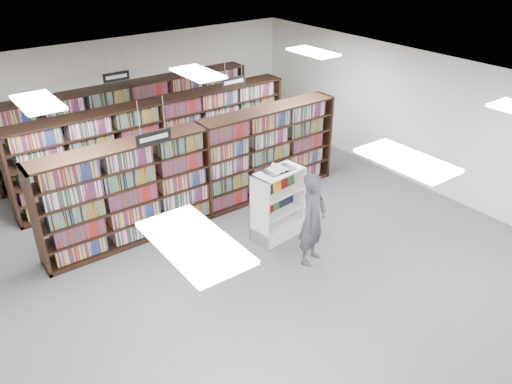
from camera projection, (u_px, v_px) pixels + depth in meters
floor at (259, 256)px, 9.73m from camera, size 12.00×12.00×0.00m
ceiling at (260, 97)px, 8.21m from camera, size 10.00×12.00×0.10m
wall_back at (124, 99)px, 13.21m from camera, size 10.00×0.10×3.20m
wall_right at (431, 124)px, 11.59m from camera, size 0.10×12.00×3.20m
bookshelf_row_near at (203, 171)px, 10.65m from camera, size 7.00×0.60×2.10m
bookshelf_row_mid at (160, 142)px, 12.06m from camera, size 7.00×0.60×2.10m
bookshelf_row_far at (131, 122)px, 13.26m from camera, size 7.00×0.60×2.10m
aisle_sign_left at (154, 137)px, 8.45m from camera, size 0.65×0.02×0.80m
aisle_sign_right at (233, 81)px, 11.43m from camera, size 0.65×0.02×0.80m
aisle_sign_center at (116, 76)px, 11.80m from camera, size 0.65×0.02×0.80m
troffer_front_left at (194, 242)px, 4.54m from camera, size 0.60×1.20×0.04m
troffer_front_center at (406, 160)px, 6.11m from camera, size 0.60×1.20×0.04m
troffer_back_left at (38, 102)px, 8.07m from camera, size 0.60×1.20×0.04m
troffer_back_center at (198, 73)px, 9.64m from camera, size 0.60×1.20×0.04m
troffer_back_right at (313, 52)px, 11.21m from camera, size 0.60×1.20×0.04m
endcap_display at (276, 214)px, 10.15m from camera, size 1.13×0.66×1.50m
open_book at (279, 169)px, 9.65m from camera, size 0.62×0.38×0.13m
shopper at (313, 219)px, 9.17m from camera, size 0.78×0.65×1.83m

